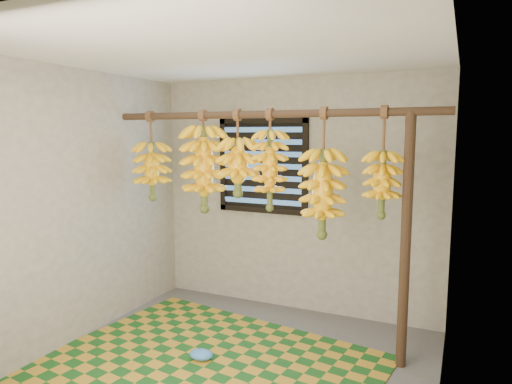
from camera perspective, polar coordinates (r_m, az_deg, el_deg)
The scene contains 16 objects.
floor at distance 3.78m, azimuth -3.75°, elevation -21.86°, with size 3.00×3.00×0.01m, color #545454.
ceiling at distance 3.35m, azimuth -4.11°, elevation 17.05°, with size 3.00×3.00×0.01m, color silver.
wall_back at distance 4.72m, azimuth 4.84°, elevation -0.46°, with size 3.00×0.01×2.40m, color gray.
wall_left at distance 4.28m, azimuth -21.91°, elevation -1.77°, with size 0.01×3.00×2.40m, color gray.
wall_right at distance 2.97m, azimuth 22.67°, elevation -5.67°, with size 0.01×3.00×2.40m, color gray.
window at distance 4.79m, azimuth 0.82°, elevation 3.29°, with size 1.00×0.04×1.00m.
hanging_pole at distance 3.93m, azimuth 0.93°, elevation 9.69°, with size 0.06×0.06×3.00m, color #432E1D.
support_post at distance 3.71m, azimuth 18.20°, elevation -6.09°, with size 0.08×0.08×2.00m, color #432E1D.
woven_mat at distance 3.87m, azimuth -6.58°, elevation -20.99°, with size 2.55×2.04×0.01m, color #164D18.
plastic_bag at distance 3.96m, azimuth -6.86°, elevation -19.52°, with size 0.20×0.15×0.08m, color #3980D4.
banana_bunch_a at distance 4.55m, azimuth -12.86°, elevation 2.60°, with size 0.34×0.34×0.86m.
banana_bunch_b at distance 4.22m, azimuth -6.53°, elevation 2.88°, with size 0.40×0.40×0.92m.
banana_bunch_c at distance 4.05m, azimuth -2.28°, elevation 3.14°, with size 0.35×0.35×0.76m.
banana_bunch_d at distance 3.92m, azimuth 1.75°, elevation 2.77°, with size 0.31×0.31×0.87m.
banana_bunch_e at distance 3.78m, azimuth 8.33°, elevation -0.17°, with size 0.36×0.36×1.07m.
banana_bunch_f at distance 3.66m, azimuth 15.48°, elevation 0.97°, with size 0.29×0.29×0.87m.
Camera 1 is at (1.58, -2.90, 1.84)m, focal length 32.00 mm.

